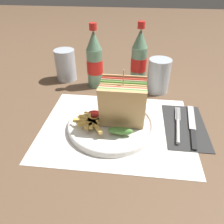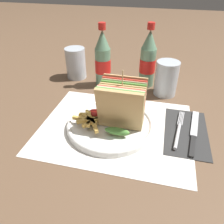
% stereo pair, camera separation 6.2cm
% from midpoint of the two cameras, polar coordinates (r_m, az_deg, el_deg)
% --- Properties ---
extents(ground_plane, '(4.00, 4.00, 0.00)m').
position_cam_midpoint_polar(ground_plane, '(0.64, 4.09, -3.03)').
color(ground_plane, brown).
extents(placemat, '(0.42, 0.34, 0.00)m').
position_cam_midpoint_polar(placemat, '(0.63, 3.80, -4.13)').
color(placemat, silver).
rests_on(placemat, ground_plane).
extents(plate_main, '(0.25, 0.25, 0.02)m').
position_cam_midpoint_polar(plate_main, '(0.62, 2.43, -3.37)').
color(plate_main, white).
rests_on(plate_main, ground_plane).
extents(club_sandwich, '(0.12, 0.11, 0.16)m').
position_cam_midpoint_polar(club_sandwich, '(0.58, 5.58, 1.69)').
color(club_sandwich, tan).
rests_on(club_sandwich, plate_main).
extents(fries_pile, '(0.09, 0.10, 0.02)m').
position_cam_midpoint_polar(fries_pile, '(0.61, -2.88, -2.10)').
color(fries_pile, gold).
rests_on(fries_pile, plate_main).
extents(ketchup_blob, '(0.04, 0.03, 0.01)m').
position_cam_midpoint_polar(ketchup_blob, '(0.64, -1.67, -0.05)').
color(ketchup_blob, maroon).
rests_on(ketchup_blob, plate_main).
extents(napkin, '(0.12, 0.21, 0.00)m').
position_cam_midpoint_polar(napkin, '(0.66, 21.39, -4.84)').
color(napkin, '#2D2D2D').
rests_on(napkin, ground_plane).
extents(fork, '(0.03, 0.17, 0.01)m').
position_cam_midpoint_polar(fork, '(0.63, 19.64, -5.07)').
color(fork, silver).
rests_on(fork, napkin).
extents(knife, '(0.04, 0.20, 0.00)m').
position_cam_midpoint_polar(knife, '(0.65, 23.19, -4.91)').
color(knife, black).
rests_on(knife, napkin).
extents(coke_bottle_near, '(0.06, 0.06, 0.23)m').
position_cam_midpoint_polar(coke_bottle_near, '(0.81, -0.18, 13.27)').
color(coke_bottle_near, slate).
rests_on(coke_bottle_near, ground_plane).
extents(coke_bottle_far, '(0.06, 0.06, 0.23)m').
position_cam_midpoint_polar(coke_bottle_far, '(0.83, 11.53, 13.07)').
color(coke_bottle_far, slate).
rests_on(coke_bottle_far, ground_plane).
extents(glass_near, '(0.08, 0.08, 0.12)m').
position_cam_midpoint_polar(glass_near, '(0.80, 16.13, 7.87)').
color(glass_near, silver).
rests_on(glass_near, ground_plane).
extents(glass_far, '(0.08, 0.08, 0.12)m').
position_cam_midpoint_polar(glass_far, '(0.90, -7.42, 12.04)').
color(glass_far, silver).
rests_on(glass_far, ground_plane).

